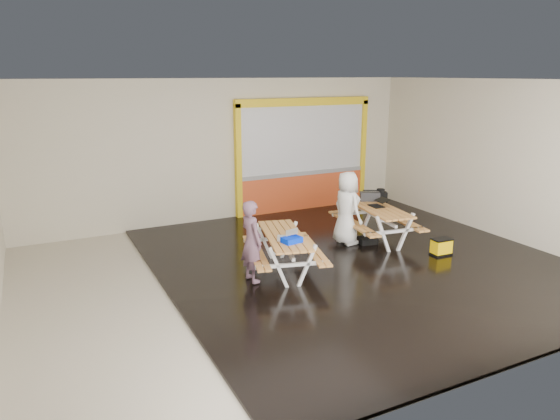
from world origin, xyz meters
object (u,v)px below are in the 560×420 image
blue_pouch (292,240)px  toolbox (370,196)px  laptop_left (287,236)px  fluke_bag (441,247)px  picnic_table_right (376,215)px  dark_case (367,240)px  laptop_right (378,204)px  picnic_table_left (284,244)px  person_left (252,241)px  person_right (347,208)px  backpack (380,199)px

blue_pouch → toolbox: 3.36m
toolbox → laptop_left: bearing=-152.7°
blue_pouch → fluke_bag: 3.39m
picnic_table_right → toolbox: bearing=70.7°
dark_case → blue_pouch: bearing=-156.0°
laptop_right → laptop_left: bearing=-160.3°
laptop_right → blue_pouch: bearing=-156.3°
laptop_left → blue_pouch: (-0.02, -0.23, -0.00)m
picnic_table_right → dark_case: picnic_table_right is taller
picnic_table_left → fluke_bag: (3.25, -0.62, -0.37)m
person_left → toolbox: (3.54, 1.43, 0.11)m
blue_pouch → dark_case: 2.74m
picnic_table_right → fluke_bag: picnic_table_right is taller
person_right → backpack: size_ratio=3.15×
picnic_table_right → laptop_right: laptop_right is taller
dark_case → picnic_table_left: bearing=-165.1°
picnic_table_left → toolbox: (2.81, 1.25, 0.33)m
person_right → backpack: bearing=-70.0°
picnic_table_left → laptop_right: laptop_right is taller
person_left → backpack: bearing=-72.6°
picnic_table_right → toolbox: 0.61m
picnic_table_left → backpack: 3.60m
blue_pouch → toolbox: toolbox is taller
blue_pouch → backpack: bearing=29.8°
dark_case → laptop_left: bearing=-160.5°
blue_pouch → fluke_bag: size_ratio=0.80×
laptop_left → dark_case: size_ratio=1.27×
picnic_table_left → toolbox: toolbox is taller
picnic_table_left → laptop_left: size_ratio=4.53×
toolbox → person_right: bearing=-154.1°
laptop_left → laptop_right: size_ratio=1.18×
toolbox → person_left: bearing=-157.9°
picnic_table_left → backpack: (3.28, 1.47, 0.15)m
picnic_table_right → fluke_bag: (0.62, -1.37, -0.40)m
person_right → laptop_right: size_ratio=3.85×
laptop_left → blue_pouch: laptop_left is taller
picnic_table_left → fluke_bag: 3.33m
picnic_table_left → dark_case: size_ratio=5.75×
person_left → person_right: 2.81m
picnic_table_left → backpack: backpack is taller
laptop_right → fluke_bag: bearing=-67.6°
picnic_table_left → person_right: size_ratio=1.38×
laptop_right → picnic_table_right: bearing=-169.8°
person_left → fluke_bag: 4.04m
picnic_table_left → laptop_right: (2.68, 0.75, 0.28)m
person_left → person_right: person_right is taller
picnic_table_left → laptop_left: bearing=-106.4°
laptop_right → person_left: bearing=-164.6°
fluke_bag → backpack: bearing=89.2°
laptop_right → fluke_bag: (0.57, -1.38, -0.65)m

